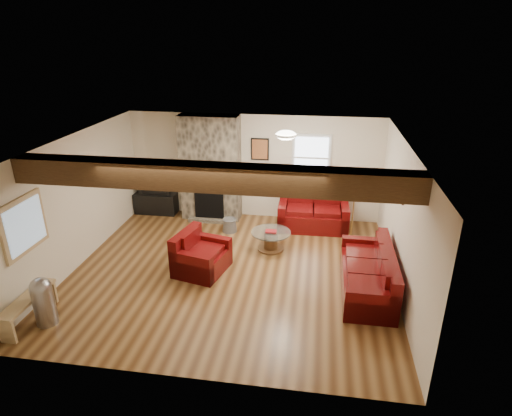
{
  "coord_description": "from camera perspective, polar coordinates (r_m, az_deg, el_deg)",
  "views": [
    {
      "loc": [
        1.53,
        -6.93,
        4.25
      ],
      "look_at": [
        0.41,
        0.4,
        1.18
      ],
      "focal_mm": 30.0,
      "sensor_mm": 36.0,
      "label": 1
    }
  ],
  "objects": [
    {
      "name": "loveseat",
      "position": [
        9.93,
        7.65,
        -0.37
      ],
      "size": [
        1.61,
        0.95,
        0.84
      ],
      "primitive_type": null,
      "rotation": [
        0.0,
        0.0,
        0.02
      ],
      "color": "#430A04",
      "rests_on": "floor"
    },
    {
      "name": "artwork_right",
      "position": [
        7.78,
        18.78,
        2.54
      ],
      "size": [
        0.06,
        0.55,
        0.42
      ],
      "primitive_type": null,
      "color": "black",
      "rests_on": "room"
    },
    {
      "name": "coffee_table",
      "position": [
        8.96,
        2.0,
        -4.36
      ],
      "size": [
        0.83,
        0.83,
        0.43
      ],
      "color": "#482B17",
      "rests_on": "floor"
    },
    {
      "name": "floor_lamp",
      "position": [
        9.24,
        13.18,
        3.5
      ],
      "size": [
        0.4,
        0.4,
        1.56
      ],
      "color": "#A98446",
      "rests_on": "floor"
    },
    {
      "name": "chimney_breast",
      "position": [
        10.22,
        -6.09,
        5.13
      ],
      "size": [
        1.4,
        0.67,
        2.5
      ],
      "color": "#332D27",
      "rests_on": "floor"
    },
    {
      "name": "artwork_back",
      "position": [
        10.07,
        0.52,
        7.84
      ],
      "size": [
        0.42,
        0.06,
        0.52
      ],
      "primitive_type": null,
      "color": "black",
      "rests_on": "room"
    },
    {
      "name": "armchair_red",
      "position": [
        8.16,
        -7.28,
        -5.93
      ],
      "size": [
        1.04,
        1.13,
        0.78
      ],
      "primitive_type": null,
      "rotation": [
        0.0,
        0.0,
        1.34
      ],
      "color": "#430A04",
      "rests_on": "floor"
    },
    {
      "name": "hatch_window",
      "position": [
        7.58,
        -28.53,
        -2.05
      ],
      "size": [
        0.08,
        1.0,
        0.9
      ],
      "primitive_type": null,
      "color": "tan",
      "rests_on": "room"
    },
    {
      "name": "room",
      "position": [
        7.71,
        -3.48,
        -0.44
      ],
      "size": [
        8.0,
        8.0,
        8.0
      ],
      "color": "#553216",
      "rests_on": "ground"
    },
    {
      "name": "oak_beam",
      "position": [
        6.2,
        -6.1,
        4.13
      ],
      "size": [
        6.0,
        0.36,
        0.38
      ],
      "primitive_type": "cube",
      "color": "#35200F",
      "rests_on": "room"
    },
    {
      "name": "pine_bench",
      "position": [
        7.76,
        -27.97,
        -11.84
      ],
      "size": [
        0.27,
        1.14,
        0.43
      ],
      "primitive_type": null,
      "color": "tan",
      "rests_on": "floor"
    },
    {
      "name": "ceiling_dome",
      "position": [
        8.06,
        4.02,
        9.48
      ],
      "size": [
        0.4,
        0.4,
        0.18
      ],
      "primitive_type": null,
      "color": "white",
      "rests_on": "room"
    },
    {
      "name": "television",
      "position": [
        10.85,
        -13.38,
        3.03
      ],
      "size": [
        0.79,
        0.1,
        0.46
      ],
      "primitive_type": "imported",
      "color": "black",
      "rests_on": "tv_cabinet"
    },
    {
      "name": "tv_cabinet",
      "position": [
        11.01,
        -13.16,
        0.65
      ],
      "size": [
        1.03,
        0.41,
        0.52
      ],
      "primitive_type": "cube",
      "color": "black",
      "rests_on": "floor"
    },
    {
      "name": "pedal_bin",
      "position": [
        7.49,
        -26.48,
        -11.05
      ],
      "size": [
        0.38,
        0.38,
        0.81
      ],
      "primitive_type": null,
      "rotation": [
        0.0,
        0.0,
        0.21
      ],
      "color": "#9B9A9F",
      "rests_on": "floor"
    },
    {
      "name": "coal_bucket",
      "position": [
        9.78,
        -3.53,
        -2.27
      ],
      "size": [
        0.34,
        0.34,
        0.32
      ],
      "primitive_type": null,
      "color": "gray",
      "rests_on": "floor"
    },
    {
      "name": "sofa_three",
      "position": [
        7.77,
        14.65,
        -8.1
      ],
      "size": [
        0.86,
        2.03,
        0.78
      ],
      "primitive_type": null,
      "rotation": [
        0.0,
        0.0,
        -1.58
      ],
      "color": "#430A04",
      "rests_on": "floor"
    },
    {
      "name": "back_window",
      "position": [
        10.01,
        7.37,
        6.69
      ],
      "size": [
        0.9,
        0.08,
        1.1
      ],
      "primitive_type": null,
      "color": "white",
      "rests_on": "room"
    }
  ]
}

